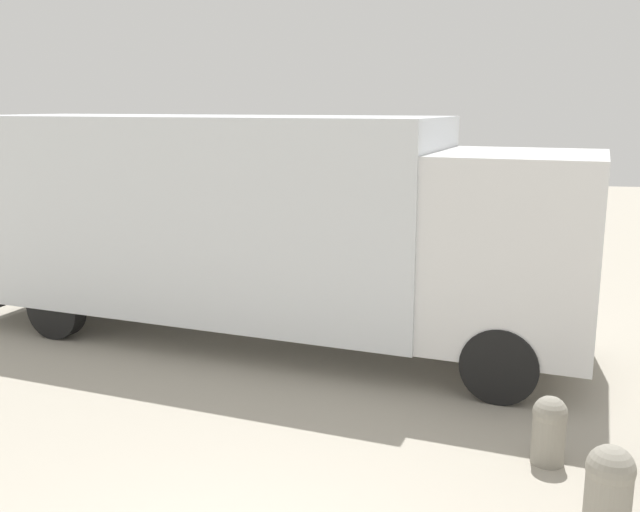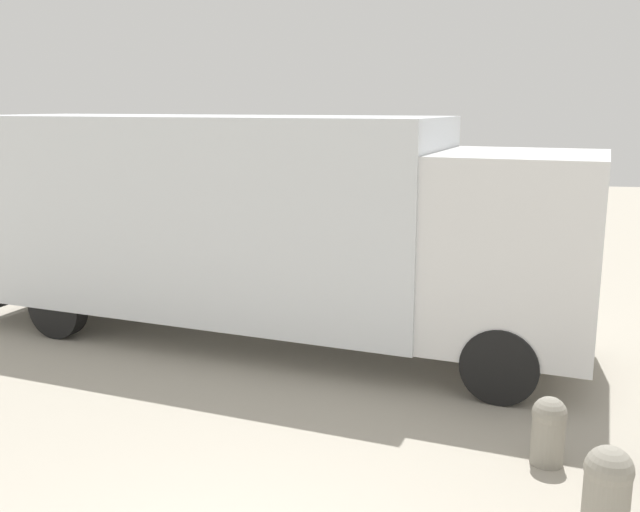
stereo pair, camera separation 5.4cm
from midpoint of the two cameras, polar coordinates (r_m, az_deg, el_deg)
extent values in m
cube|color=silver|center=(11.39, -9.08, 3.52)|extent=(7.84, 4.06, 2.97)
cube|color=silver|center=(9.89, 15.63, 0.64)|extent=(2.60, 2.87, 2.53)
cube|color=black|center=(14.02, -22.27, -2.76)|extent=(0.60, 2.42, 0.16)
cylinder|color=black|center=(11.29, 15.92, -4.61)|extent=(1.00, 0.47, 0.97)
cylinder|color=black|center=(9.14, 14.37, -8.45)|extent=(1.00, 0.47, 0.97)
cylinder|color=black|center=(13.71, -13.84, -1.58)|extent=(1.00, 0.47, 0.97)
cylinder|color=black|center=(12.01, -20.11, -3.89)|extent=(1.00, 0.47, 0.97)
cylinder|color=gray|center=(6.69, 22.09, -18.20)|extent=(0.38, 0.38, 0.70)
sphere|color=gray|center=(6.53, 22.34, -15.53)|extent=(0.40, 0.40, 0.40)
cylinder|color=gray|center=(7.88, 17.95, -13.73)|extent=(0.34, 0.34, 0.55)
sphere|color=gray|center=(7.77, 18.08, -11.90)|extent=(0.35, 0.35, 0.35)
camera|label=1|loc=(0.03, -89.82, 0.04)|focal=40.00mm
camera|label=2|loc=(0.03, 90.18, -0.04)|focal=40.00mm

